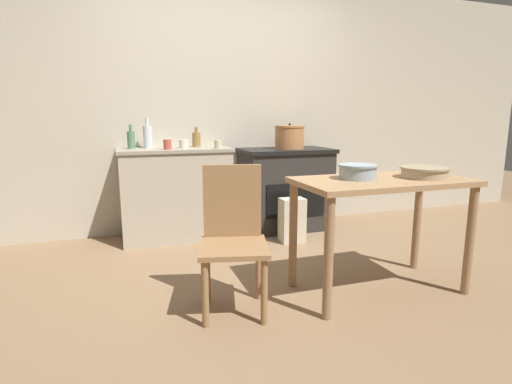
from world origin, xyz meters
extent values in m
plane|color=#896B4C|center=(0.00, 0.00, 0.00)|extent=(14.00, 14.00, 0.00)
cube|color=beige|center=(0.00, 1.58, 1.27)|extent=(8.00, 0.07, 2.55)
cube|color=#B2A893|center=(-0.53, 1.30, 0.42)|extent=(1.02, 0.50, 0.84)
cube|color=gray|center=(-0.53, 1.30, 0.86)|extent=(1.05, 0.53, 0.03)
cube|color=#2D2B28|center=(0.60, 1.28, 0.40)|extent=(0.89, 0.55, 0.80)
cube|color=black|center=(0.60, 1.28, 0.82)|extent=(0.93, 0.59, 0.04)
cube|color=black|center=(0.60, 1.00, 0.35)|extent=(0.62, 0.01, 0.34)
cube|color=#A87F56|center=(0.59, -0.37, 0.75)|extent=(1.14, 0.59, 0.03)
cylinder|color=#97724E|center=(0.07, -0.61, 0.37)|extent=(0.06, 0.06, 0.73)
cylinder|color=#97724E|center=(1.11, -0.61, 0.37)|extent=(0.06, 0.06, 0.73)
cylinder|color=#97724E|center=(0.07, -0.12, 0.37)|extent=(0.06, 0.06, 0.73)
cylinder|color=#97724E|center=(1.11, -0.12, 0.37)|extent=(0.06, 0.06, 0.73)
cube|color=#997047|center=(-0.42, -0.35, 0.41)|extent=(0.48, 0.48, 0.03)
cube|color=#997047|center=(-0.38, -0.17, 0.65)|extent=(0.36, 0.12, 0.46)
cylinder|color=#997047|center=(-0.62, -0.47, 0.20)|extent=(0.04, 0.04, 0.39)
cylinder|color=#997047|center=(-0.30, -0.55, 0.20)|extent=(0.04, 0.04, 0.39)
cylinder|color=#997047|center=(-0.54, -0.15, 0.20)|extent=(0.04, 0.04, 0.39)
cylinder|color=#997047|center=(-0.22, -0.23, 0.20)|extent=(0.04, 0.04, 0.39)
cube|color=beige|center=(0.47, 0.80, 0.21)|extent=(0.23, 0.16, 0.42)
cylinder|color=#B77A47|center=(0.63, 1.25, 0.95)|extent=(0.30, 0.30, 0.22)
cylinder|color=#B77A47|center=(0.63, 1.25, 1.07)|extent=(0.31, 0.31, 0.02)
sphere|color=black|center=(0.63, 1.25, 1.09)|extent=(0.02, 0.02, 0.02)
cylinder|color=#93A8B2|center=(0.43, -0.32, 0.82)|extent=(0.24, 0.24, 0.09)
cylinder|color=#8597A0|center=(0.43, -0.32, 0.86)|extent=(0.26, 0.26, 0.01)
cylinder|color=tan|center=(0.87, -0.42, 0.80)|extent=(0.29, 0.29, 0.07)
cylinder|color=tan|center=(0.87, -0.42, 0.83)|extent=(0.31, 0.31, 0.01)
cylinder|color=olive|center=(-0.30, 1.40, 0.94)|extent=(0.08, 0.08, 0.14)
cylinder|color=olive|center=(-0.30, 1.40, 1.04)|extent=(0.03, 0.03, 0.05)
cylinder|color=#517F5B|center=(-0.92, 1.36, 0.95)|extent=(0.07, 0.07, 0.16)
cylinder|color=#517F5B|center=(-0.92, 1.36, 1.06)|extent=(0.03, 0.03, 0.06)
cylinder|color=silver|center=(-0.76, 1.40, 0.98)|extent=(0.08, 0.08, 0.21)
cylinder|color=silver|center=(-0.76, 1.40, 1.12)|extent=(0.03, 0.03, 0.08)
cylinder|color=silver|center=(-0.45, 1.26, 0.91)|extent=(0.09, 0.09, 0.08)
cylinder|color=#B74C42|center=(-0.61, 1.17, 0.92)|extent=(0.07, 0.07, 0.09)
cylinder|color=beige|center=(-0.15, 1.12, 0.91)|extent=(0.07, 0.07, 0.08)
camera|label=1|loc=(-1.02, -2.53, 1.17)|focal=28.00mm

